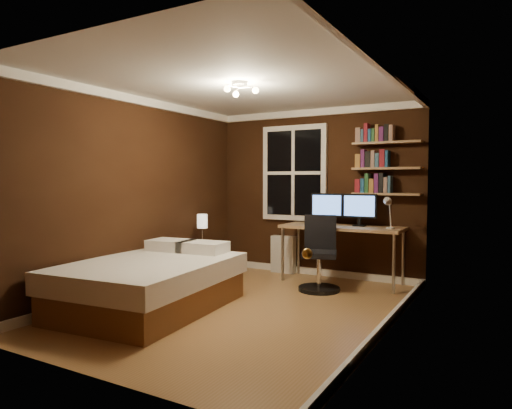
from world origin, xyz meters
The scene contains 24 objects.
floor centered at (0.00, 0.00, 0.00)m, with size 4.20×4.20×0.00m, color olive.
wall_back centered at (0.00, 2.10, 1.25)m, with size 3.20×0.04×2.50m, color black.
wall_left centered at (-1.60, 0.00, 1.25)m, with size 0.04×4.20×2.50m, color black.
wall_right centered at (1.60, 0.00, 1.25)m, with size 0.04×4.20×2.50m, color black.
ceiling centered at (0.00, 0.00, 2.50)m, with size 3.20×4.20×0.02m, color white.
window centered at (-0.35, 2.06, 1.55)m, with size 1.06×0.06×1.46m, color white.
door centered at (1.59, -1.55, 1.02)m, with size 0.03×0.82×2.05m, color black, non-canonical shape.
door_knob centered at (1.55, -1.85, 1.00)m, with size 0.06×0.06×0.06m, color gold.
ceiling_fixture centered at (0.00, -0.10, 2.40)m, with size 0.44×0.44×0.18m, color beige, non-canonical shape.
bookshelf_lower centered at (1.08, 1.98, 1.25)m, with size 0.92×0.22×0.03m, color #987549.
books_row_lower centered at (1.08, 1.98, 1.38)m, with size 0.48×0.16×0.23m, color maroon, non-canonical shape.
bookshelf_middle centered at (1.08, 1.98, 1.60)m, with size 0.92×0.22×0.03m, color #987549.
books_row_middle centered at (1.08, 1.98, 1.73)m, with size 0.42×0.16×0.23m, color navy, non-canonical shape.
bookshelf_upper centered at (1.08, 1.98, 1.95)m, with size 0.92×0.22×0.03m, color #987549.
books_row_upper centered at (1.08, 1.98, 2.08)m, with size 0.54×0.16×0.23m, color #265A30, non-canonical shape.
bed centered at (-0.88, -0.55, 0.29)m, with size 1.62×2.12×0.68m.
nightstand centered at (-1.32, 1.01, 0.26)m, with size 0.41×0.41×0.51m, color brown.
bedside_lamp centered at (-1.32, 1.01, 0.73)m, with size 0.15×0.15×0.43m, color silver, non-canonical shape.
radiator centered at (-0.49, 1.99, 0.29)m, with size 0.38×0.13×0.57m, color silver.
desk centered at (0.53, 1.76, 0.74)m, with size 1.69×0.63×0.80m.
monitor_left centered at (0.27, 1.85, 1.03)m, with size 0.48×0.12×0.45m, color black, non-canonical shape.
monitor_right centered at (0.75, 1.85, 1.03)m, with size 0.48×0.12×0.45m, color black, non-canonical shape.
desk_lamp centered at (1.20, 1.64, 1.02)m, with size 0.14×0.32×0.44m, color silver, non-canonical shape.
office_chair centered at (0.42, 1.21, 0.37)m, with size 0.55×0.55×0.98m.
Camera 1 is at (2.62, -4.34, 1.44)m, focal length 32.00 mm.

